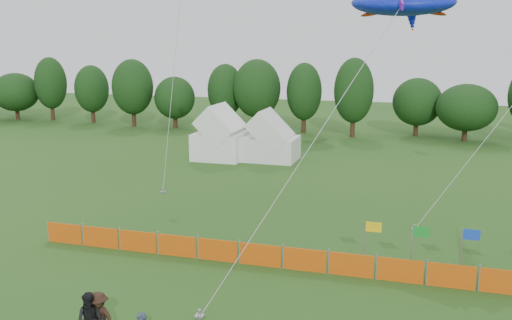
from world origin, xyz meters
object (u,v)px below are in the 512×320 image
(spectator_c, at_px, (99,318))
(stingray_kite, at_px, (404,3))
(tent_right, at_px, (270,141))
(tent_left, at_px, (221,137))
(barrier_fence, at_px, (260,255))

(spectator_c, xyz_separation_m, stingray_kite, (8.31, 17.84, 10.83))
(tent_right, bearing_deg, tent_left, -172.10)
(tent_left, xyz_separation_m, stingray_kite, (14.97, -11.70, 9.89))
(barrier_fence, height_order, spectator_c, spectator_c)
(barrier_fence, relative_size, stingray_kite, 0.98)
(spectator_c, bearing_deg, tent_left, 114.26)
(spectator_c, bearing_deg, tent_right, 106.29)
(tent_right, relative_size, barrier_fence, 0.21)
(barrier_fence, xyz_separation_m, stingray_kite, (5.16, 9.95, 11.24))
(barrier_fence, distance_m, spectator_c, 8.51)
(tent_left, distance_m, tent_right, 4.21)
(tent_left, height_order, tent_right, tent_left)
(tent_right, relative_size, stingray_kite, 0.20)
(tent_left, distance_m, spectator_c, 30.30)
(spectator_c, distance_m, stingray_kite, 22.47)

